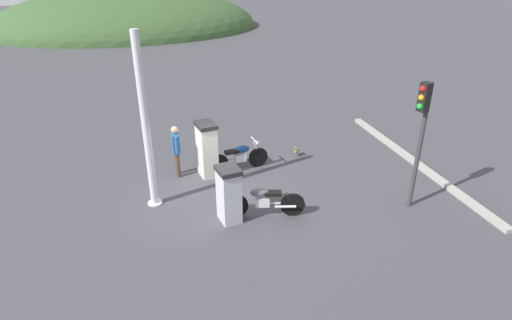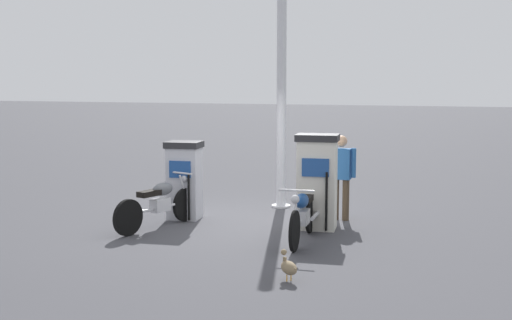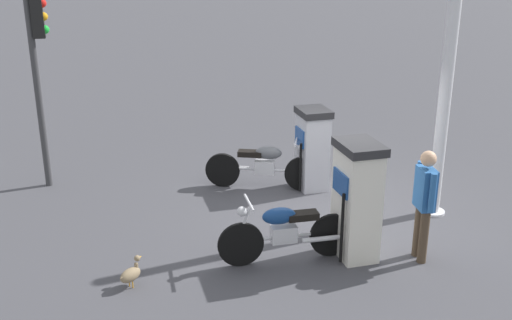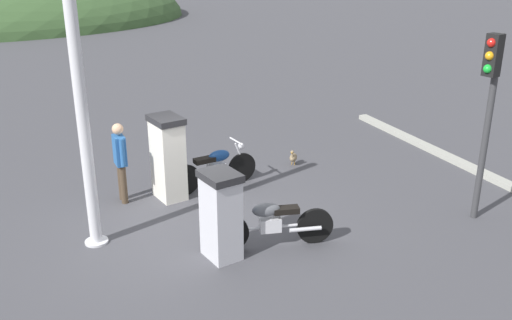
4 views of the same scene
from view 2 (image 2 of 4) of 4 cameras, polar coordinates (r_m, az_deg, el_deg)
name	(u,v)px [view 2 (image 2 of 4)]	position (r m, az deg, el deg)	size (l,w,h in m)	color
ground_plane	(247,224)	(12.22, -0.78, -5.62)	(120.00, 120.00, 0.00)	#424247
fuel_pump_near	(184,180)	(12.64, -6.27, -1.71)	(0.60, 0.72, 1.50)	silver
fuel_pump_far	(317,181)	(11.74, 5.35, -1.85)	(0.62, 0.81, 1.71)	silver
motorcycle_near_pump	(159,203)	(11.96, -8.44, -3.72)	(2.04, 0.83, 0.96)	black
motorcycle_far_pump	(303,213)	(10.83, 4.10, -4.67)	(1.98, 0.56, 0.96)	black
attendant_person	(341,172)	(12.54, 7.43, -1.03)	(0.23, 0.57, 1.63)	#473828
wandering_duck	(289,267)	(8.81, 2.87, -9.29)	(0.34, 0.35, 0.40)	#847051
canopy_support_pole	(281,101)	(13.63, 2.24, 5.20)	(0.40, 0.40, 4.64)	silver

